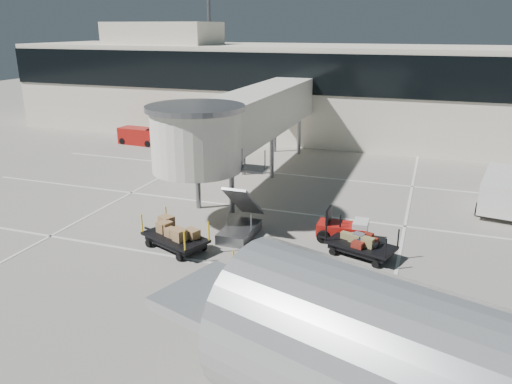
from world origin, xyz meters
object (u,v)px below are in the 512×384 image
Objects in this scene: box_cart_near at (264,284)px; belt_loader at (140,136)px; box_cart_far at (175,237)px; ground_worker at (244,328)px; suitcase_cart at (361,245)px; baggage_tug at (343,229)px; minivan at (504,188)px.

belt_loader reaches higher than box_cart_near.
box_cart_far is 8.31m from ground_worker.
box_cart_far is (-5.12, 2.61, 0.08)m from box_cart_near.
box_cart_near is (-2.88, -4.72, 0.00)m from suitcase_cart.
belt_loader is (-18.14, 20.51, 0.19)m from box_cart_near.
baggage_tug is at bearing 70.36° from box_cart_near.
belt_loader is (-27.51, 7.10, -0.47)m from minivan.
suitcase_cart is (1.01, -1.41, -0.04)m from baggage_tug.
minivan is at bearing 43.47° from baggage_tug.
box_cart_far is 0.71× the size of minivan.
suitcase_cart is at bearing 46.01° from ground_worker.
belt_loader is at bearing 160.93° from suitcase_cart.
ground_worker is 19.07m from minivan.
baggage_tug is 0.64× the size of suitcase_cart.
ground_worker is (0.53, -3.48, 0.38)m from box_cart_near.
ground_worker is at bearing -84.05° from box_cart_near.
ground_worker is (-2.36, -8.20, 0.38)m from suitcase_cart.
minivan is 1.39× the size of belt_loader.
suitcase_cart is 0.95× the size of box_cart_far.
suitcase_cart is 5.53m from box_cart_near.
box_cart_near is at bearing -115.51° from minivan.
suitcase_cart is 10.87m from minivan.
box_cart_far is at bearing -49.43° from belt_loader.
suitcase_cart is 0.93× the size of belt_loader.
belt_loader is at bearing 143.58° from baggage_tug.
minivan is at bearing -9.93° from belt_loader.
box_cart_far is 22.14m from belt_loader.
box_cart_near is 1.99× the size of ground_worker.
ground_worker is (5.64, -6.09, 0.31)m from box_cart_far.
ground_worker is 0.46× the size of belt_loader.
ground_worker is at bearing -88.20° from suitcase_cart.
minivan is (7.50, 7.29, 0.62)m from baggage_tug.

